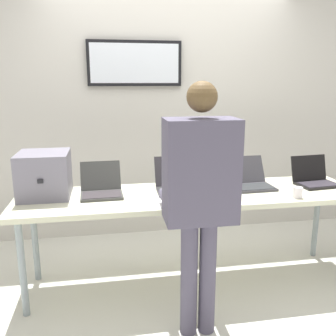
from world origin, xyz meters
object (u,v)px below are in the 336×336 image
at_px(workbench, 192,200).
at_px(equipment_box, 45,174).
at_px(laptop_station_3, 314,178).
at_px(person, 200,189).
at_px(laptop_station_1, 178,183).
at_px(laptop_station_2, 250,180).
at_px(coffee_mug, 298,192).
at_px(laptop_station_0, 101,188).

bearing_deg(workbench, equipment_box, 173.64).
height_order(laptop_station_3, person, person).
height_order(equipment_box, laptop_station_3, equipment_box).
xyz_separation_m(workbench, laptop_station_1, (-0.09, 0.10, 0.11)).
bearing_deg(laptop_station_2, laptop_station_3, -3.42).
xyz_separation_m(equipment_box, person, (1.03, -0.75, 0.05)).
bearing_deg(coffee_mug, workbench, 161.97).
xyz_separation_m(laptop_station_2, coffee_mug, (0.24, -0.35, -0.01)).
xyz_separation_m(laptop_station_0, laptop_station_3, (1.81, -0.02, 0.00)).
xyz_separation_m(person, coffee_mug, (0.87, 0.37, -0.18)).
xyz_separation_m(laptop_station_1, person, (-0.01, -0.72, 0.17)).
bearing_deg(equipment_box, coffee_mug, -11.19).
bearing_deg(laptop_station_3, laptop_station_1, 178.32).
bearing_deg(person, laptop_station_0, 130.31).
bearing_deg(person, workbench, 80.46).
distance_m(laptop_station_1, person, 0.74).
bearing_deg(laptop_station_3, person, -150.17).
bearing_deg(laptop_station_1, workbench, -47.84).
bearing_deg(laptop_station_2, laptop_station_0, -179.54).
height_order(workbench, laptop_station_1, laptop_station_1).
bearing_deg(laptop_station_1, laptop_station_3, -1.68).
bearing_deg(workbench, laptop_station_0, 172.52).
bearing_deg(laptop_station_1, laptop_station_2, -0.05).
distance_m(laptop_station_3, person, 1.40).
height_order(person, coffee_mug, person).
height_order(workbench, laptop_station_0, laptop_station_0).
bearing_deg(person, coffee_mug, 23.04).
xyz_separation_m(equipment_box, laptop_station_3, (2.23, -0.06, -0.12)).
height_order(workbench, person, person).
height_order(laptop_station_2, laptop_station_3, laptop_station_3).
bearing_deg(workbench, laptop_station_3, 3.58).
xyz_separation_m(laptop_station_1, laptop_station_2, (0.62, -0.00, -0.00)).
distance_m(workbench, laptop_station_3, 1.11).
xyz_separation_m(workbench, equipment_box, (-1.14, 0.13, 0.23)).
bearing_deg(person, laptop_station_3, 29.83).
distance_m(laptop_station_1, laptop_station_3, 1.19).
relative_size(equipment_box, laptop_station_1, 1.00).
relative_size(laptop_station_3, person, 0.22).
relative_size(laptop_station_1, person, 0.24).
xyz_separation_m(laptop_station_0, laptop_station_1, (0.62, 0.01, 0.00)).
xyz_separation_m(laptop_station_2, person, (-0.63, -0.72, 0.17)).
distance_m(laptop_station_2, person, 0.97).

